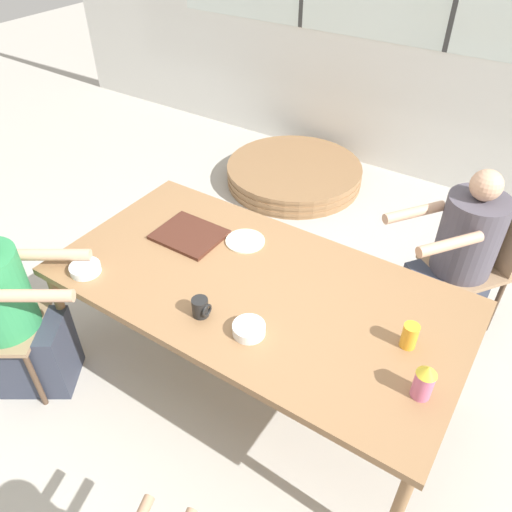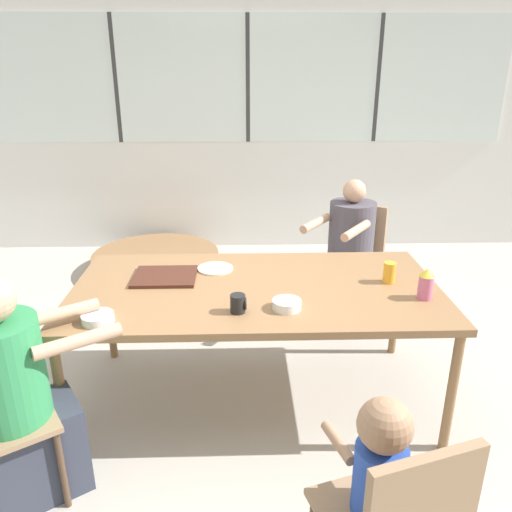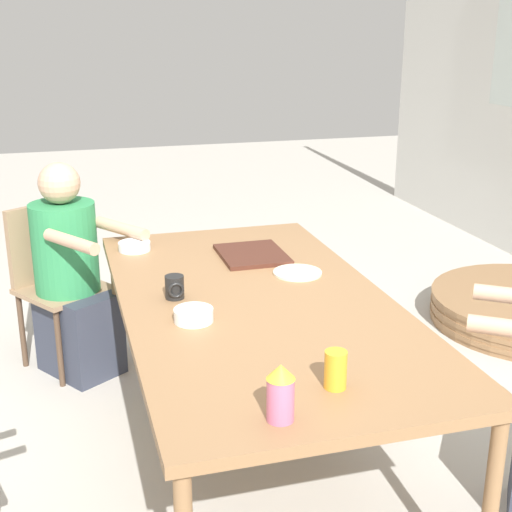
# 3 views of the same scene
# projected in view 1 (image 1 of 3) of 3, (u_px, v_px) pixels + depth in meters

# --- Properties ---
(ground_plane) EXTENTS (16.00, 16.00, 0.00)m
(ground_plane) POSITION_uv_depth(u_px,v_px,m) (256.00, 378.00, 2.89)
(ground_plane) COLOR #B2ADA3
(wall_back_with_windows) EXTENTS (8.40, 0.08, 2.80)m
(wall_back_with_windows) POSITION_uv_depth(u_px,v_px,m) (455.00, 11.00, 3.77)
(wall_back_with_windows) COLOR silver
(wall_back_with_windows) RESTS_ON ground_plane
(dining_table) EXTENTS (2.03, 1.04, 0.73)m
(dining_table) POSITION_uv_depth(u_px,v_px,m) (256.00, 292.00, 2.46)
(dining_table) COLOR olive
(dining_table) RESTS_ON ground_plane
(chair_for_man_blue_shirt) EXTENTS (0.56, 0.56, 0.86)m
(chair_for_man_blue_shirt) POSITION_uv_depth(u_px,v_px,m) (480.00, 253.00, 2.96)
(chair_for_man_blue_shirt) COLOR #937556
(chair_for_man_blue_shirt) RESTS_ON ground_plane
(person_woman_green_shirt) EXTENTS (0.68, 0.60, 1.11)m
(person_woman_green_shirt) POSITION_uv_depth(u_px,v_px,m) (13.00, 318.00, 2.58)
(person_woman_green_shirt) COLOR #333847
(person_woman_green_shirt) RESTS_ON ground_plane
(person_man_blue_shirt) EXTENTS (0.64, 0.70, 1.10)m
(person_man_blue_shirt) POSITION_uv_depth(u_px,v_px,m) (455.00, 264.00, 2.93)
(person_man_blue_shirt) COLOR #333847
(person_man_blue_shirt) RESTS_ON ground_plane
(food_tray_dark) EXTENTS (0.35, 0.30, 0.02)m
(food_tray_dark) POSITION_uv_depth(u_px,v_px,m) (189.00, 235.00, 2.73)
(food_tray_dark) COLOR #472319
(food_tray_dark) RESTS_ON dining_table
(coffee_mug) EXTENTS (0.08, 0.08, 0.09)m
(coffee_mug) POSITION_uv_depth(u_px,v_px,m) (201.00, 308.00, 2.24)
(coffee_mug) COLOR black
(coffee_mug) RESTS_ON dining_table
(sippy_cup) EXTENTS (0.08, 0.08, 0.17)m
(sippy_cup) POSITION_uv_depth(u_px,v_px,m) (424.00, 381.00, 1.88)
(sippy_cup) COLOR #CC668C
(sippy_cup) RESTS_ON dining_table
(juice_glass) EXTENTS (0.07, 0.07, 0.12)m
(juice_glass) POSITION_uv_depth(u_px,v_px,m) (410.00, 336.00, 2.09)
(juice_glass) COLOR gold
(juice_glass) RESTS_ON dining_table
(bowl_white_shallow) EXTENTS (0.15, 0.15, 0.04)m
(bowl_white_shallow) POSITION_uv_depth(u_px,v_px,m) (85.00, 269.00, 2.49)
(bowl_white_shallow) COLOR silver
(bowl_white_shallow) RESTS_ON dining_table
(bowl_cereal) EXTENTS (0.15, 0.15, 0.05)m
(bowl_cereal) POSITION_uv_depth(u_px,v_px,m) (249.00, 329.00, 2.17)
(bowl_cereal) COLOR white
(bowl_cereal) RESTS_ON dining_table
(plate_tortillas) EXTENTS (0.21, 0.21, 0.01)m
(plate_tortillas) POSITION_uv_depth(u_px,v_px,m) (245.00, 241.00, 2.69)
(plate_tortillas) COLOR beige
(plate_tortillas) RESTS_ON dining_table
(folded_table_stack) EXTENTS (1.21, 1.21, 0.18)m
(folded_table_stack) POSITION_uv_depth(u_px,v_px,m) (294.00, 174.00, 4.53)
(folded_table_stack) COLOR olive
(folded_table_stack) RESTS_ON ground_plane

